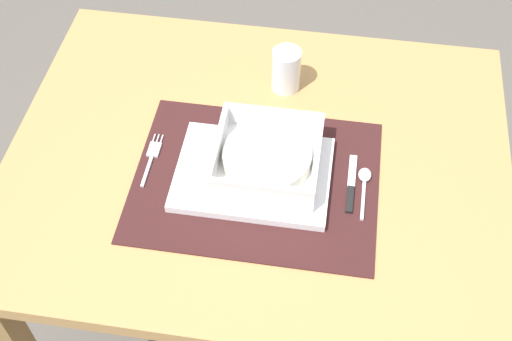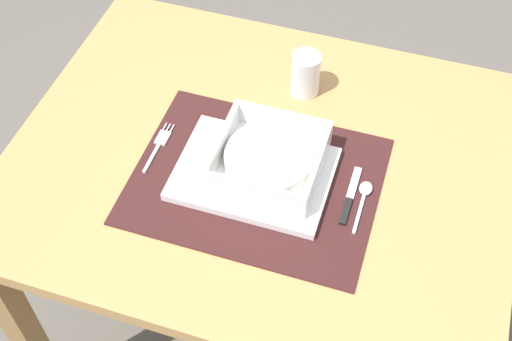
{
  "view_description": "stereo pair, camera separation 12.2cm",
  "coord_description": "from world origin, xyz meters",
  "px_view_note": "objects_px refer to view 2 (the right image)",
  "views": [
    {
      "loc": [
        0.12,
        -0.82,
        1.69
      ],
      "look_at": [
        0.01,
        -0.06,
        0.74
      ],
      "focal_mm": 47.61,
      "sensor_mm": 36.0,
      "label": 1
    },
    {
      "loc": [
        0.24,
        -0.79,
        1.69
      ],
      "look_at": [
        0.01,
        -0.06,
        0.74
      ],
      "focal_mm": 47.61,
      "sensor_mm": 36.0,
      "label": 2
    }
  ],
  "objects_px": {
    "butter_knife": "(349,199)",
    "drinking_glass": "(305,76)",
    "porridge_bowl": "(269,159)",
    "spoon": "(364,194)",
    "dining_table": "(262,189)",
    "fork": "(160,144)"
  },
  "relations": [
    {
      "from": "drinking_glass",
      "to": "porridge_bowl",
      "type": "bearing_deg",
      "value": -91.53
    },
    {
      "from": "dining_table",
      "to": "porridge_bowl",
      "type": "distance_m",
      "value": 0.15
    },
    {
      "from": "fork",
      "to": "dining_table",
      "type": "bearing_deg",
      "value": 11.68
    },
    {
      "from": "butter_knife",
      "to": "drinking_glass",
      "type": "xyz_separation_m",
      "value": [
        -0.15,
        0.25,
        0.04
      ]
    },
    {
      "from": "butter_knife",
      "to": "dining_table",
      "type": "bearing_deg",
      "value": 164.05
    },
    {
      "from": "spoon",
      "to": "drinking_glass",
      "type": "height_order",
      "value": "drinking_glass"
    },
    {
      "from": "fork",
      "to": "drinking_glass",
      "type": "bearing_deg",
      "value": 47.8
    },
    {
      "from": "dining_table",
      "to": "drinking_glass",
      "type": "bearing_deg",
      "value": 81.71
    },
    {
      "from": "dining_table",
      "to": "porridge_bowl",
      "type": "xyz_separation_m",
      "value": [
        0.02,
        -0.03,
        0.14
      ]
    },
    {
      "from": "dining_table",
      "to": "butter_knife",
      "type": "distance_m",
      "value": 0.21
    },
    {
      "from": "butter_knife",
      "to": "drinking_glass",
      "type": "distance_m",
      "value": 0.29
    },
    {
      "from": "fork",
      "to": "drinking_glass",
      "type": "height_order",
      "value": "drinking_glass"
    },
    {
      "from": "porridge_bowl",
      "to": "spoon",
      "type": "relative_size",
      "value": 1.63
    },
    {
      "from": "spoon",
      "to": "porridge_bowl",
      "type": "bearing_deg",
      "value": 178.88
    },
    {
      "from": "dining_table",
      "to": "butter_knife",
      "type": "relative_size",
      "value": 7.13
    },
    {
      "from": "dining_table",
      "to": "spoon",
      "type": "bearing_deg",
      "value": -9.22
    },
    {
      "from": "spoon",
      "to": "butter_knife",
      "type": "relative_size",
      "value": 0.87
    },
    {
      "from": "butter_knife",
      "to": "drinking_glass",
      "type": "relative_size",
      "value": 1.44
    },
    {
      "from": "fork",
      "to": "spoon",
      "type": "bearing_deg",
      "value": 2.15
    },
    {
      "from": "spoon",
      "to": "drinking_glass",
      "type": "bearing_deg",
      "value": 125.61
    },
    {
      "from": "butter_knife",
      "to": "drinking_glass",
      "type": "height_order",
      "value": "drinking_glass"
    },
    {
      "from": "porridge_bowl",
      "to": "fork",
      "type": "height_order",
      "value": "porridge_bowl"
    }
  ]
}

